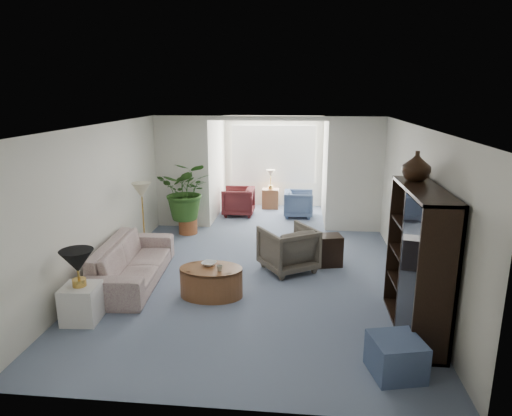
# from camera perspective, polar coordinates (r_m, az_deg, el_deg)

# --- Properties ---
(floor) EXTENTS (6.00, 6.00, 0.00)m
(floor) POSITION_cam_1_polar(r_m,az_deg,el_deg) (7.40, -0.47, -9.44)
(floor) COLOR gray
(floor) RESTS_ON ground
(sunroom_floor) EXTENTS (2.60, 2.60, 0.00)m
(sunroom_floor) POSITION_cam_1_polar(r_m,az_deg,el_deg) (11.26, 1.79, -0.99)
(sunroom_floor) COLOR gray
(sunroom_floor) RESTS_ON ground
(back_pier_left) EXTENTS (1.20, 0.12, 2.50)m
(back_pier_left) POSITION_cam_1_polar(r_m,az_deg,el_deg) (10.23, -9.31, 4.43)
(back_pier_left) COLOR white
(back_pier_left) RESTS_ON ground
(back_pier_right) EXTENTS (1.20, 0.12, 2.50)m
(back_pier_right) POSITION_cam_1_polar(r_m,az_deg,el_deg) (9.95, 12.40, 4.00)
(back_pier_right) COLOR white
(back_pier_right) RESTS_ON ground
(back_header) EXTENTS (2.60, 0.12, 0.10)m
(back_header) POSITION_cam_1_polar(r_m,az_deg,el_deg) (9.77, 1.44, 11.24)
(back_header) COLOR white
(back_header) RESTS_ON back_pier_left
(window_pane) EXTENTS (2.20, 0.02, 1.50)m
(window_pane) POSITION_cam_1_polar(r_m,az_deg,el_deg) (12.03, 2.21, 6.82)
(window_pane) COLOR white
(window_blinds) EXTENTS (2.20, 0.02, 1.50)m
(window_blinds) POSITION_cam_1_polar(r_m,az_deg,el_deg) (12.01, 2.20, 6.80)
(window_blinds) COLOR white
(framed_picture) EXTENTS (0.04, 0.50, 0.40)m
(framed_picture) POSITION_cam_1_polar(r_m,az_deg,el_deg) (6.97, 19.98, 2.84)
(framed_picture) COLOR #BCB196
(sofa) EXTENTS (1.04, 2.32, 0.66)m
(sofa) POSITION_cam_1_polar(r_m,az_deg,el_deg) (7.62, -15.33, -6.57)
(sofa) COLOR beige
(sofa) RESTS_ON ground
(end_table) EXTENTS (0.49, 0.49, 0.51)m
(end_table) POSITION_cam_1_polar(r_m,az_deg,el_deg) (6.60, -21.15, -11.16)
(end_table) COLOR white
(end_table) RESTS_ON ground
(table_lamp) EXTENTS (0.44, 0.44, 0.30)m
(table_lamp) POSITION_cam_1_polar(r_m,az_deg,el_deg) (6.37, -21.64, -6.25)
(table_lamp) COLOR black
(table_lamp) RESTS_ON end_table
(floor_lamp) EXTENTS (0.36, 0.36, 0.28)m
(floor_lamp) POSITION_cam_1_polar(r_m,az_deg,el_deg) (8.52, -14.25, 2.17)
(floor_lamp) COLOR beige
(floor_lamp) RESTS_ON ground
(coffee_table) EXTENTS (1.19, 1.19, 0.45)m
(coffee_table) POSITION_cam_1_polar(r_m,az_deg,el_deg) (6.92, -5.66, -9.26)
(coffee_table) COLOR brown
(coffee_table) RESTS_ON ground
(coffee_bowl) EXTENTS (0.27, 0.27, 0.05)m
(coffee_bowl) POSITION_cam_1_polar(r_m,az_deg,el_deg) (6.92, -5.95, -7.00)
(coffee_bowl) COLOR white
(coffee_bowl) RESTS_ON coffee_table
(coffee_cup) EXTENTS (0.11, 0.11, 0.08)m
(coffee_cup) POSITION_cam_1_polar(r_m,az_deg,el_deg) (6.70, -4.61, -7.58)
(coffee_cup) COLOR #B9B6A2
(coffee_cup) RESTS_ON coffee_table
(wingback_chair) EXTENTS (1.15, 1.16, 0.77)m
(wingback_chair) POSITION_cam_1_polar(r_m,az_deg,el_deg) (7.81, 4.06, -5.14)
(wingback_chair) COLOR #665F50
(wingback_chair) RESTS_ON ground
(side_table_dark) EXTENTS (0.53, 0.46, 0.55)m
(side_table_dark) POSITION_cam_1_polar(r_m,az_deg,el_deg) (8.14, 9.07, -5.28)
(side_table_dark) COLOR black
(side_table_dark) RESTS_ON ground
(entertainment_cabinet) EXTENTS (0.45, 1.69, 1.87)m
(entertainment_cabinet) POSITION_cam_1_polar(r_m,az_deg,el_deg) (6.05, 19.77, -6.36)
(entertainment_cabinet) COLOR black
(entertainment_cabinet) RESTS_ON ground
(cabinet_urn) EXTENTS (0.37, 0.37, 0.39)m
(cabinet_urn) POSITION_cam_1_polar(r_m,az_deg,el_deg) (6.24, 19.59, 5.03)
(cabinet_urn) COLOR black
(cabinet_urn) RESTS_ON entertainment_cabinet
(ottoman) EXTENTS (0.64, 0.64, 0.42)m
(ottoman) POSITION_cam_1_polar(r_m,az_deg,el_deg) (5.38, 17.25, -17.47)
(ottoman) COLOR slate
(ottoman) RESTS_ON ground
(plant_pot) EXTENTS (0.40, 0.40, 0.32)m
(plant_pot) POSITION_cam_1_polar(r_m,az_deg,el_deg) (9.95, -8.57, -2.29)
(plant_pot) COLOR #A4572F
(plant_pot) RESTS_ON ground
(house_plant) EXTENTS (1.14, 0.99, 1.26)m
(house_plant) POSITION_cam_1_polar(r_m,az_deg,el_deg) (9.75, -8.74, 2.18)
(house_plant) COLOR #2E5A1E
(house_plant) RESTS_ON plant_pot
(sunroom_chair_blue) EXTENTS (0.71, 0.69, 0.65)m
(sunroom_chair_blue) POSITION_cam_1_polar(r_m,az_deg,el_deg) (11.16, 5.41, 0.53)
(sunroom_chair_blue) COLOR slate
(sunroom_chair_blue) RESTS_ON ground
(sunroom_chair_maroon) EXTENTS (0.77, 0.75, 0.70)m
(sunroom_chair_maroon) POSITION_cam_1_polar(r_m,az_deg,el_deg) (11.26, -2.24, 0.85)
(sunroom_chair_maroon) COLOR #591E1E
(sunroom_chair_maroon) RESTS_ON ground
(sunroom_table) EXTENTS (0.43, 0.33, 0.52)m
(sunroom_table) POSITION_cam_1_polar(r_m,az_deg,el_deg) (11.93, 1.83, 1.19)
(sunroom_table) COLOR brown
(sunroom_table) RESTS_ON ground
(shelf_clutter) EXTENTS (0.30, 0.64, 1.06)m
(shelf_clutter) POSITION_cam_1_polar(r_m,az_deg,el_deg) (5.67, 20.24, -6.16)
(shelf_clutter) COLOR #282422
(shelf_clutter) RESTS_ON entertainment_cabinet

